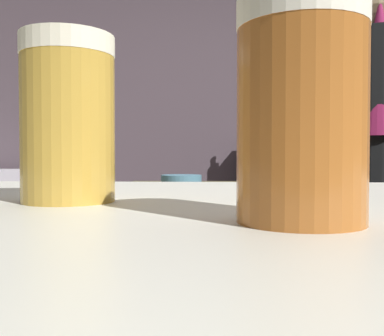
{
  "coord_description": "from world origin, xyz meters",
  "views": [
    {
      "loc": [
        -0.25,
        -1.45,
        1.08
      ],
      "look_at": [
        -0.29,
        -0.75,
        1.05
      ],
      "focal_mm": 41.48,
      "sensor_mm": 36.0,
      "label": 1
    }
  ],
  "objects_px": {
    "pint_glass_near": "(301,112)",
    "bartender": "(374,177)",
    "mixing_bowl": "(181,181)",
    "bottle_olive_oil": "(335,131)",
    "pint_glass_far": "(68,119)",
    "bottle_soy": "(253,130)",
    "bottle_vinegar": "(276,130)"
  },
  "relations": [
    {
      "from": "mixing_bowl",
      "to": "bottle_soy",
      "type": "height_order",
      "value": "bottle_soy"
    },
    {
      "from": "pint_glass_far",
      "to": "bottle_vinegar",
      "type": "distance_m",
      "value": 3.1
    },
    {
      "from": "bartender",
      "to": "mixing_bowl",
      "type": "bearing_deg",
      "value": 75.41
    },
    {
      "from": "pint_glass_near",
      "to": "bottle_olive_oil",
      "type": "relative_size",
      "value": 0.63
    },
    {
      "from": "bartender",
      "to": "pint_glass_near",
      "type": "distance_m",
      "value": 1.44
    },
    {
      "from": "pint_glass_near",
      "to": "bottle_olive_oil",
      "type": "height_order",
      "value": "bottle_olive_oil"
    },
    {
      "from": "pint_glass_near",
      "to": "bottle_soy",
      "type": "relative_size",
      "value": 0.58
    },
    {
      "from": "mixing_bowl",
      "to": "pint_glass_far",
      "type": "bearing_deg",
      "value": -88.9
    },
    {
      "from": "pint_glass_near",
      "to": "pint_glass_far",
      "type": "relative_size",
      "value": 0.93
    },
    {
      "from": "pint_glass_far",
      "to": "bottle_soy",
      "type": "height_order",
      "value": "bottle_soy"
    },
    {
      "from": "bottle_vinegar",
      "to": "pint_glass_near",
      "type": "bearing_deg",
      "value": -97.2
    },
    {
      "from": "mixing_bowl",
      "to": "bottle_olive_oil",
      "type": "bearing_deg",
      "value": 52.42
    },
    {
      "from": "pint_glass_near",
      "to": "bartender",
      "type": "bearing_deg",
      "value": 69.19
    },
    {
      "from": "mixing_bowl",
      "to": "pint_glass_near",
      "type": "xyz_separation_m",
      "value": [
        0.21,
        -1.71,
        0.14
      ]
    },
    {
      "from": "bottle_vinegar",
      "to": "bottle_soy",
      "type": "xyz_separation_m",
      "value": [
        -0.18,
        -0.11,
        -0.0
      ]
    },
    {
      "from": "mixing_bowl",
      "to": "bottle_soy",
      "type": "relative_size",
      "value": 0.79
    },
    {
      "from": "bottle_olive_oil",
      "to": "pint_glass_far",
      "type": "bearing_deg",
      "value": -108.69
    },
    {
      "from": "bartender",
      "to": "pint_glass_near",
      "type": "bearing_deg",
      "value": 171.43
    },
    {
      "from": "pint_glass_near",
      "to": "bottle_vinegar",
      "type": "distance_m",
      "value": 3.18
    },
    {
      "from": "bottle_vinegar",
      "to": "pint_glass_far",
      "type": "bearing_deg",
      "value": -100.75
    },
    {
      "from": "bottle_soy",
      "to": "bottle_olive_oil",
      "type": "xyz_separation_m",
      "value": [
        0.6,
        -0.01,
        -0.01
      ]
    },
    {
      "from": "mixing_bowl",
      "to": "bottle_olive_oil",
      "type": "xyz_separation_m",
      "value": [
        1.02,
        1.33,
        0.29
      ]
    },
    {
      "from": "pint_glass_near",
      "to": "pint_glass_far",
      "type": "bearing_deg",
      "value": 148.68
    },
    {
      "from": "mixing_bowl",
      "to": "bottle_olive_oil",
      "type": "distance_m",
      "value": 1.7
    },
    {
      "from": "bottle_olive_oil",
      "to": "bartender",
      "type": "bearing_deg",
      "value": -100.05
    },
    {
      "from": "pint_glass_far",
      "to": "pint_glass_near",
      "type": "bearing_deg",
      "value": -31.32
    },
    {
      "from": "bartender",
      "to": "mixing_bowl",
      "type": "distance_m",
      "value": 0.81
    },
    {
      "from": "bartender",
      "to": "pint_glass_near",
      "type": "xyz_separation_m",
      "value": [
        -0.51,
        -1.34,
        0.1
      ]
    },
    {
      "from": "pint_glass_near",
      "to": "bottle_olive_oil",
      "type": "distance_m",
      "value": 3.15
    },
    {
      "from": "pint_glass_far",
      "to": "bottle_soy",
      "type": "bearing_deg",
      "value": 82.36
    },
    {
      "from": "mixing_bowl",
      "to": "bottle_olive_oil",
      "type": "height_order",
      "value": "bottle_olive_oil"
    },
    {
      "from": "mixing_bowl",
      "to": "bottle_soy",
      "type": "distance_m",
      "value": 1.43
    }
  ]
}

